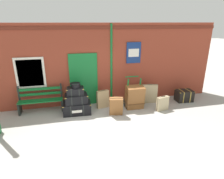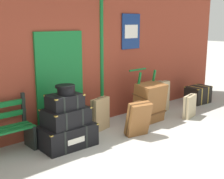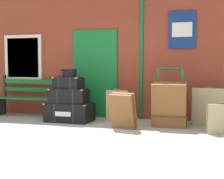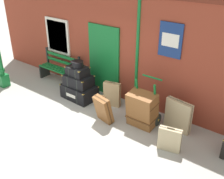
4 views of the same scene
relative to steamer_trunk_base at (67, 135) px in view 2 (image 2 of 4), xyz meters
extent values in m
plane|color=#A3A099|center=(0.77, -1.69, -0.21)|extent=(60.00, 60.00, 0.00)
cube|color=brown|center=(0.77, 0.91, 1.39)|extent=(10.40, 0.30, 3.20)
cube|color=#146B2D|center=(0.36, 0.73, 0.84)|extent=(1.10, 0.05, 2.10)
cube|color=#0C401B|center=(0.36, 0.72, 0.84)|extent=(0.06, 0.02, 2.10)
cylinder|color=#146B2D|center=(1.49, 0.75, 1.39)|extent=(0.09, 0.09, 3.14)
cube|color=navy|center=(2.41, 0.73, 1.84)|extent=(0.60, 0.02, 0.84)
cube|color=white|center=(2.41, 0.72, 1.84)|extent=(0.44, 0.01, 0.32)
cube|color=black|center=(-0.54, 0.41, 0.01)|extent=(0.06, 0.40, 0.45)
cube|color=black|center=(-0.54, 0.61, 0.52)|extent=(0.06, 0.06, 0.56)
cube|color=black|center=(0.00, 0.00, 0.00)|extent=(1.03, 0.68, 0.42)
cube|color=black|center=(-0.22, 0.01, 0.00)|extent=(0.06, 0.65, 0.43)
cube|color=black|center=(0.22, -0.01, 0.00)|extent=(0.06, 0.65, 0.43)
cube|color=#B79338|center=(-0.49, -0.28, 0.20)|extent=(0.05, 0.05, 0.02)
cube|color=#B79338|center=(0.47, -0.32, 0.20)|extent=(0.05, 0.05, 0.02)
cube|color=#B79338|center=(-0.47, 0.32, 0.20)|extent=(0.05, 0.05, 0.02)
cube|color=#B79338|center=(0.49, 0.28, 0.20)|extent=(0.05, 0.05, 0.02)
cube|color=silver|center=(-0.02, -0.33, 0.00)|extent=(0.36, 0.01, 0.10)
cube|color=black|center=(-0.01, 0.00, 0.37)|extent=(0.82, 0.57, 0.32)
cube|color=black|center=(-0.19, -0.01, 0.37)|extent=(0.06, 0.55, 0.33)
cube|color=black|center=(0.17, 0.00, 0.37)|extent=(0.06, 0.55, 0.33)
cube|color=#B79338|center=(-0.38, -0.26, 0.52)|extent=(0.05, 0.05, 0.02)
cube|color=#B79338|center=(0.38, -0.24, 0.52)|extent=(0.05, 0.05, 0.02)
cube|color=#B79338|center=(-0.40, 0.23, 0.52)|extent=(0.05, 0.05, 0.02)
cube|color=#B79338|center=(0.36, 0.26, 0.52)|extent=(0.05, 0.05, 0.02)
cube|color=black|center=(-0.03, 0.00, 0.66)|extent=(0.62, 0.46, 0.26)
cube|color=black|center=(-0.16, 0.01, 0.66)|extent=(0.05, 0.45, 0.27)
cube|color=black|center=(0.11, 0.00, 0.66)|extent=(0.05, 0.45, 0.27)
cube|color=#B79338|center=(-0.31, -0.19, 0.78)|extent=(0.05, 0.05, 0.02)
cube|color=#B79338|center=(0.25, -0.21, 0.78)|extent=(0.05, 0.05, 0.02)
cube|color=#B79338|center=(-0.30, 0.21, 0.78)|extent=(0.05, 0.05, 0.02)
cube|color=#B79338|center=(0.26, 0.19, 0.78)|extent=(0.05, 0.05, 0.02)
cylinder|color=black|center=(0.01, -0.01, 0.88)|extent=(0.32, 0.32, 0.17)
cylinder|color=black|center=(-0.02, -0.01, 0.94)|extent=(0.34, 0.34, 0.04)
cube|color=black|center=(2.22, -0.10, -0.20)|extent=(0.56, 0.28, 0.03)
cube|color=#146B2D|center=(1.97, 0.10, 0.38)|extent=(0.04, 0.25, 1.19)
cube|color=#146B2D|center=(2.47, 0.10, 0.38)|extent=(0.04, 0.25, 1.19)
cylinder|color=#146B2D|center=(2.22, 0.31, 0.97)|extent=(0.54, 0.04, 0.04)
cylinder|color=black|center=(1.90, 0.16, -0.05)|extent=(0.04, 0.32, 0.32)
cylinder|color=#B79338|center=(1.90, 0.16, -0.05)|extent=(0.07, 0.06, 0.06)
cylinder|color=black|center=(2.54, 0.16, -0.05)|extent=(0.04, 0.32, 0.32)
cylinder|color=#B79338|center=(2.54, 0.16, -0.05)|extent=(0.07, 0.06, 0.06)
cube|color=brown|center=(2.22, -0.08, 0.25)|extent=(0.68, 0.54, 0.92)
cube|color=brown|center=(2.22, -0.08, 0.06)|extent=(0.70, 0.46, 0.08)
cube|color=brown|center=(2.22, -0.08, 0.45)|extent=(0.70, 0.46, 0.08)
cube|color=tan|center=(3.00, 0.31, 0.18)|extent=(0.69, 0.25, 0.78)
cylinder|color=#71644C|center=(3.00, 0.31, 0.59)|extent=(0.16, 0.05, 0.03)
cube|color=brown|center=(3.00, 0.31, 0.18)|extent=(0.69, 0.12, 0.79)
cube|color=tan|center=(1.02, 0.26, 0.14)|extent=(0.50, 0.26, 0.70)
cylinder|color=brown|center=(1.02, 0.26, 0.51)|extent=(0.16, 0.06, 0.03)
cube|color=brown|center=(1.02, 0.26, 0.14)|extent=(0.48, 0.13, 0.71)
cube|color=tan|center=(3.21, -0.51, 0.06)|extent=(0.52, 0.25, 0.55)
cylinder|color=#71644C|center=(3.21, -0.51, 0.36)|extent=(0.16, 0.06, 0.03)
cube|color=brown|center=(3.21, -0.51, 0.06)|extent=(0.50, 0.14, 0.56)
cube|color=brown|center=(1.36, -0.54, 0.15)|extent=(0.54, 0.44, 0.72)
cylinder|color=#4F3018|center=(1.36, -0.51, 0.51)|extent=(0.16, 0.06, 0.03)
cube|color=#482C16|center=(1.36, -0.54, 0.15)|extent=(0.52, 0.29, 0.70)
cube|color=black|center=(4.54, 0.11, 0.03)|extent=(0.71, 0.52, 0.48)
cube|color=#B79338|center=(4.39, 0.12, 0.03)|extent=(0.06, 0.49, 0.49)
cube|color=#B79338|center=(4.69, 0.10, 0.03)|extent=(0.06, 0.49, 0.49)
cube|color=#B79338|center=(4.21, -0.09, 0.26)|extent=(0.05, 0.05, 0.02)
cube|color=#B79338|center=(4.85, -0.13, 0.26)|extent=(0.05, 0.05, 0.02)
cube|color=#B79338|center=(4.23, 0.35, 0.26)|extent=(0.05, 0.05, 0.02)
cube|color=#B79338|center=(4.87, 0.31, 0.26)|extent=(0.05, 0.05, 0.02)
camera|label=1|loc=(-0.22, -6.57, 3.01)|focal=30.54mm
camera|label=2|loc=(-2.94, -4.53, 2.08)|focal=48.64mm
camera|label=3|loc=(2.86, -6.79, 1.06)|focal=52.54mm
camera|label=4|loc=(5.12, -5.04, 3.72)|focal=43.52mm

